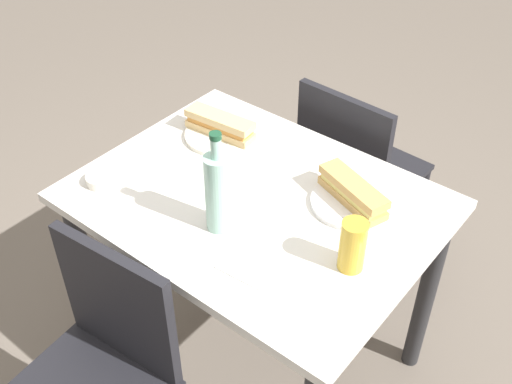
{
  "coord_description": "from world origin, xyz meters",
  "views": [
    {
      "loc": [
        0.89,
        -1.1,
        1.95
      ],
      "look_at": [
        0.0,
        0.0,
        0.78
      ],
      "focal_mm": 43.52,
      "sensor_mm": 36.0,
      "label": 1
    }
  ],
  "objects_px": {
    "chair_far": "(353,172)",
    "baguette_sandwich_far": "(353,192)",
    "dining_table": "(256,229)",
    "beer_glass": "(353,246)",
    "olive_bowl": "(101,179)",
    "plate_near": "(221,135)",
    "knife_near": "(227,124)",
    "chair_near": "(101,371)",
    "baguette_sandwich_near": "(220,125)",
    "water_bottle": "(218,191)",
    "plate_far": "(352,203)",
    "knife_far": "(363,192)"
  },
  "relations": [
    {
      "from": "baguette_sandwich_far",
      "to": "water_bottle",
      "type": "bearing_deg",
      "value": -127.36
    },
    {
      "from": "baguette_sandwich_far",
      "to": "knife_far",
      "type": "relative_size",
      "value": 1.4
    },
    {
      "from": "baguette_sandwich_far",
      "to": "water_bottle",
      "type": "xyz_separation_m",
      "value": [
        -0.24,
        -0.31,
        0.08
      ]
    },
    {
      "from": "dining_table",
      "to": "plate_far",
      "type": "distance_m",
      "value": 0.31
    },
    {
      "from": "olive_bowl",
      "to": "baguette_sandwich_far",
      "type": "bearing_deg",
      "value": 31.18
    },
    {
      "from": "baguette_sandwich_far",
      "to": "knife_far",
      "type": "xyz_separation_m",
      "value": [
        0.01,
        0.05,
        -0.03
      ]
    },
    {
      "from": "knife_near",
      "to": "chair_near",
      "type": "bearing_deg",
      "value": -73.27
    },
    {
      "from": "dining_table",
      "to": "olive_bowl",
      "type": "height_order",
      "value": "olive_bowl"
    },
    {
      "from": "chair_near",
      "to": "baguette_sandwich_near",
      "type": "height_order",
      "value": "chair_near"
    },
    {
      "from": "knife_far",
      "to": "olive_bowl",
      "type": "bearing_deg",
      "value": -145.82
    },
    {
      "from": "chair_far",
      "to": "baguette_sandwich_near",
      "type": "xyz_separation_m",
      "value": [
        -0.29,
        -0.42,
        0.31
      ]
    },
    {
      "from": "knife_far",
      "to": "beer_glass",
      "type": "bearing_deg",
      "value": -65.21
    },
    {
      "from": "baguette_sandwich_near",
      "to": "beer_glass",
      "type": "bearing_deg",
      "value": -19.84
    },
    {
      "from": "olive_bowl",
      "to": "plate_near",
      "type": "bearing_deg",
      "value": 74.41
    },
    {
      "from": "dining_table",
      "to": "plate_far",
      "type": "xyz_separation_m",
      "value": [
        0.24,
        0.15,
        0.14
      ]
    },
    {
      "from": "knife_near",
      "to": "baguette_sandwich_near",
      "type": "bearing_deg",
      "value": -73.44
    },
    {
      "from": "baguette_sandwich_near",
      "to": "knife_near",
      "type": "relative_size",
      "value": 1.4
    },
    {
      "from": "knife_near",
      "to": "baguette_sandwich_far",
      "type": "relative_size",
      "value": 0.71
    },
    {
      "from": "plate_near",
      "to": "baguette_sandwich_near",
      "type": "distance_m",
      "value": 0.04
    },
    {
      "from": "baguette_sandwich_near",
      "to": "plate_near",
      "type": "bearing_deg",
      "value": -90.0
    },
    {
      "from": "plate_far",
      "to": "water_bottle",
      "type": "height_order",
      "value": "water_bottle"
    },
    {
      "from": "knife_far",
      "to": "water_bottle",
      "type": "relative_size",
      "value": 0.58
    },
    {
      "from": "plate_far",
      "to": "water_bottle",
      "type": "xyz_separation_m",
      "value": [
        -0.24,
        -0.31,
        0.12
      ]
    },
    {
      "from": "beer_glass",
      "to": "chair_near",
      "type": "bearing_deg",
      "value": -129.14
    },
    {
      "from": "dining_table",
      "to": "chair_far",
      "type": "distance_m",
      "value": 0.61
    },
    {
      "from": "chair_near",
      "to": "plate_near",
      "type": "distance_m",
      "value": 0.85
    },
    {
      "from": "baguette_sandwich_far",
      "to": "water_bottle",
      "type": "distance_m",
      "value": 0.4
    },
    {
      "from": "chair_far",
      "to": "baguette_sandwich_far",
      "type": "relative_size",
      "value": 3.47
    },
    {
      "from": "knife_far",
      "to": "olive_bowl",
      "type": "xyz_separation_m",
      "value": [
        -0.66,
        -0.45,
        -0.0
      ]
    },
    {
      "from": "chair_far",
      "to": "knife_far",
      "type": "bearing_deg",
      "value": -57.65
    },
    {
      "from": "dining_table",
      "to": "beer_glass",
      "type": "height_order",
      "value": "beer_glass"
    },
    {
      "from": "baguette_sandwich_near",
      "to": "beer_glass",
      "type": "xyz_separation_m",
      "value": [
        0.66,
        -0.24,
        0.03
      ]
    },
    {
      "from": "olive_bowl",
      "to": "beer_glass",
      "type": "bearing_deg",
      "value": 12.86
    },
    {
      "from": "plate_far",
      "to": "knife_near",
      "type": "bearing_deg",
      "value": 171.79
    },
    {
      "from": "chair_near",
      "to": "olive_bowl",
      "type": "relative_size",
      "value": 9.5
    },
    {
      "from": "chair_far",
      "to": "chair_near",
      "type": "xyz_separation_m",
      "value": [
        -0.06,
        -1.19,
        0.0
      ]
    },
    {
      "from": "olive_bowl",
      "to": "dining_table",
      "type": "bearing_deg",
      "value": 30.75
    },
    {
      "from": "chair_far",
      "to": "baguette_sandwich_far",
      "type": "height_order",
      "value": "chair_far"
    },
    {
      "from": "chair_far",
      "to": "plate_near",
      "type": "relative_size",
      "value": 3.63
    },
    {
      "from": "water_bottle",
      "to": "knife_far",
      "type": "bearing_deg",
      "value": 56.11
    },
    {
      "from": "beer_glass",
      "to": "olive_bowl",
      "type": "height_order",
      "value": "beer_glass"
    },
    {
      "from": "beer_glass",
      "to": "knife_near",
      "type": "bearing_deg",
      "value": 156.58
    },
    {
      "from": "chair_far",
      "to": "knife_near",
      "type": "height_order",
      "value": "chair_far"
    },
    {
      "from": "olive_bowl",
      "to": "knife_far",
      "type": "bearing_deg",
      "value": 34.18
    },
    {
      "from": "baguette_sandwich_far",
      "to": "olive_bowl",
      "type": "xyz_separation_m",
      "value": [
        -0.65,
        -0.39,
        -0.03
      ]
    },
    {
      "from": "plate_far",
      "to": "olive_bowl",
      "type": "bearing_deg",
      "value": -148.82
    },
    {
      "from": "chair_near",
      "to": "baguette_sandwich_far",
      "type": "bearing_deg",
      "value": 67.99
    },
    {
      "from": "knife_near",
      "to": "beer_glass",
      "type": "height_order",
      "value": "beer_glass"
    },
    {
      "from": "plate_near",
      "to": "chair_far",
      "type": "bearing_deg",
      "value": 55.55
    },
    {
      "from": "chair_far",
      "to": "water_bottle",
      "type": "relative_size",
      "value": 2.8
    }
  ]
}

